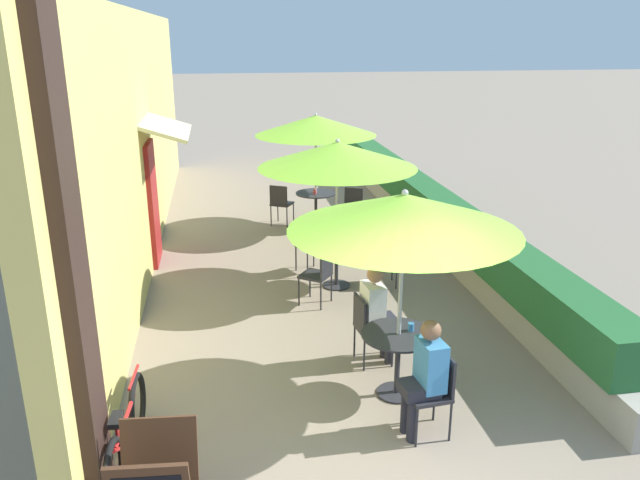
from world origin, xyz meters
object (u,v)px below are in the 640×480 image
Objects in this scene: cafe_chair_near_right at (434,387)px; patio_table_far at (316,202)px; seated_patron_near_right at (425,374)px; cafe_chair_mid_right at (383,253)px; patio_umbrella_near at (404,213)px; bicycle_leaning at (127,435)px; seated_patron_near_left at (377,310)px; patio_umbrella_mid at (337,155)px; coffee_cup_far at (315,192)px; patio_table_near at (398,349)px; cafe_chair_far_left at (281,201)px; cafe_chair_near_left at (368,324)px; coffee_cup_near at (411,327)px; cafe_chair_mid_left at (320,272)px; cafe_chair_far_right at (352,206)px; patio_umbrella_far at (316,125)px; coffee_cup_mid at (336,237)px; patio_table_mid at (337,253)px; cafe_chair_mid_back at (307,244)px.

patio_table_far is (-0.08, 7.05, 0.04)m from cafe_chair_near_right.
seated_patron_near_right is (-0.11, -0.01, 0.17)m from cafe_chair_near_right.
patio_umbrella_near is at bearing 83.55° from cafe_chair_mid_right.
seated_patron_near_left is at bearing 33.13° from bicycle_leaning.
patio_umbrella_mid is 3.30m from coffee_cup_far.
patio_table_near is 0.76m from seated_patron_near_right.
cafe_chair_far_left reaches higher than coffee_cup_far.
cafe_chair_near_left is at bearing 33.94° from bicycle_leaning.
patio_umbrella_near is 26.69× the size of coffee_cup_near.
cafe_chair_far_left is (-0.56, 5.86, -0.17)m from seated_patron_near_left.
cafe_chair_near_right is 1.00× the size of cafe_chair_mid_left.
seated_patron_near_left reaches higher than cafe_chair_far_right.
coffee_cup_far is (-0.63, 3.02, 0.28)m from cafe_chair_mid_right.
patio_umbrella_far reaches higher than seated_patron_near_right.
cafe_chair_mid_right and cafe_chair_far_right have the same top height.
coffee_cup_far is at bearing -109.87° from patio_table_far.
cafe_chair_near_left is 0.81m from coffee_cup_near.
coffee_cup_mid is 2.94m from coffee_cup_far.
patio_table_near is 9.11× the size of coffee_cup_near.
cafe_chair_far_right reaches higher than patio_table_mid.
coffee_cup_near is (0.10, 0.79, 0.11)m from seated_patron_near_right.
cafe_chair_near_right is at bearing 1.57° from seated_patron_near_left.
cafe_chair_mid_right is 2.83m from cafe_chair_far_right.
patio_table_mid is 0.34× the size of patio_umbrella_far.
cafe_chair_mid_back is at bearing 178.97° from cafe_chair_near_left.
cafe_chair_mid_right is (0.84, 2.45, 0.00)m from cafe_chair_near_left.
cafe_chair_far_right is at bearing 66.29° from bicycle_leaning.
cafe_chair_far_right reaches higher than patio_table_far.
cafe_chair_near_right is at bearing 113.89° from cafe_chair_far_right.
cafe_chair_far_left is at bearing 98.81° from patio_table_mid.
cafe_chair_far_left is at bearing 96.59° from coffee_cup_near.
patio_table_far is (0.54, 2.48, 0.04)m from cafe_chair_mid_back.
seated_patron_near_right is at bearing -135.80° from cafe_chair_mid_left.
patio_umbrella_far is (0.08, 6.31, 0.00)m from patio_umbrella_near.
cafe_chair_far_right is at bearing -14.83° from coffee_cup_far.
patio_table_near is 0.94× the size of cafe_chair_mid_right.
patio_table_near is at bearing -17.68° from cafe_chair_mid_back.
coffee_cup_near is (0.15, 0.04, 0.24)m from patio_table_near.
bicycle_leaning is (-2.19, -7.39, -0.18)m from cafe_chair_far_left.
bicycle_leaning is (-2.96, -0.04, -0.18)m from cafe_chair_near_right.
cafe_chair_near_left is 1.00× the size of cafe_chair_far_left.
patio_umbrella_near reaches higher than patio_table_far.
cafe_chair_near_right is at bearing -77.64° from patio_table_near.
coffee_cup_mid is at bearing 101.89° from cafe_chair_far_right.
cafe_chair_far_left is 1.51m from cafe_chair_far_right.
seated_patron_near_left is 2.52m from coffee_cup_mid.
patio_table_far is 9.11× the size of coffee_cup_far.
coffee_cup_far is (-0.01, 6.96, 0.11)m from seated_patron_near_right.
cafe_chair_near_left reaches higher than patio_table_near.
coffee_cup_near is 3.20m from cafe_chair_mid_right.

